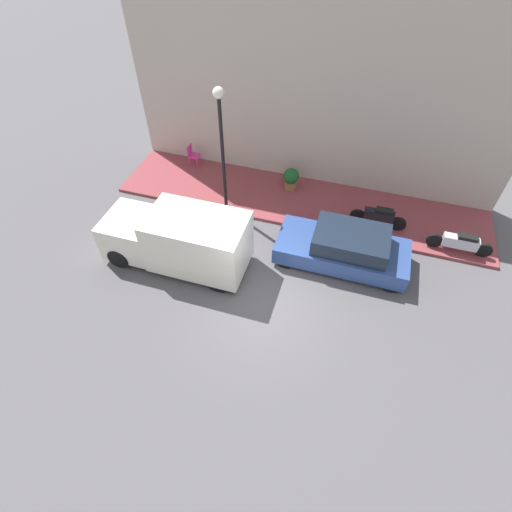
{
  "coord_description": "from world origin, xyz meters",
  "views": [
    {
      "loc": [
        -7.03,
        -1.98,
        9.87
      ],
      "look_at": [
        1.23,
        0.59,
        0.6
      ],
      "focal_mm": 28.0,
      "sensor_mm": 36.0,
      "label": 1
    }
  ],
  "objects": [
    {
      "name": "ground_plane",
      "position": [
        0.0,
        0.0,
        0.0
      ],
      "size": [
        60.0,
        60.0,
        0.0
      ],
      "primitive_type": "plane",
      "color": "#514F51"
    },
    {
      "name": "delivery_van",
      "position": [
        0.83,
        3.06,
        1.02
      ],
      "size": [
        1.82,
        4.67,
        2.01
      ],
      "color": "silver",
      "rests_on": "ground_plane"
    },
    {
      "name": "parked_car",
      "position": [
        2.39,
        -2.05,
        0.63
      ],
      "size": [
        1.8,
        4.24,
        1.33
      ],
      "color": "#2D4784",
      "rests_on": "ground_plane"
    },
    {
      "name": "scooter_silver",
      "position": [
        3.9,
        -5.69,
        0.52
      ],
      "size": [
        0.3,
        2.09,
        0.74
      ],
      "color": "#B7B7BF",
      "rests_on": "sidewalk"
    },
    {
      "name": "building_facade",
      "position": [
        6.62,
        0.0,
        3.95
      ],
      "size": [
        0.3,
        14.05,
        7.9
      ],
      "color": "#B2A899",
      "rests_on": "ground_plane"
    },
    {
      "name": "cafe_chair",
      "position": [
        5.99,
        4.85,
        0.61
      ],
      "size": [
        0.4,
        0.4,
        0.88
      ],
      "color": "#D8338C",
      "rests_on": "sidewalk"
    },
    {
      "name": "sidewalk",
      "position": [
        4.99,
        0.0,
        0.06
      ],
      "size": [
        2.95,
        14.05,
        0.11
      ],
      "color": "brown",
      "rests_on": "ground_plane"
    },
    {
      "name": "motorcycle_black",
      "position": [
        4.38,
        -2.98,
        0.54
      ],
      "size": [
        0.3,
        1.97,
        0.79
      ],
      "color": "black",
      "rests_on": "sidewalk"
    },
    {
      "name": "potted_plant",
      "position": [
        5.63,
        0.52,
        0.58
      ],
      "size": [
        0.6,
        0.6,
        0.87
      ],
      "color": "brown",
      "rests_on": "sidewalk"
    },
    {
      "name": "streetlamp",
      "position": [
        3.78,
        2.56,
        3.24
      ],
      "size": [
        0.36,
        0.36,
        4.57
      ],
      "color": "black",
      "rests_on": "sidewalk"
    }
  ]
}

